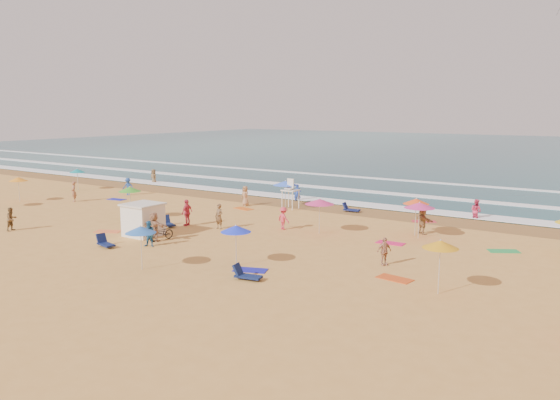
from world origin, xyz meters
The scene contains 12 objects.
ground centered at (0.00, 0.00, 0.00)m, with size 220.00×220.00×0.00m, color gold.
ocean centered at (0.00, 84.00, 0.00)m, with size 220.00×140.00×0.18m, color #0C4756.
wet_sand centered at (0.00, 12.50, 0.01)m, with size 220.00×220.00×0.00m, color olive.
surf_foam centered at (0.00, 21.32, 0.10)m, with size 200.00×18.70×0.05m.
cabana centered at (-1.95, -3.07, 1.00)m, with size 2.00×2.00×2.00m, color white.
cabana_roof centered at (-1.95, -3.07, 2.06)m, with size 2.20×2.20×0.12m, color silver.
bicycle centered at (-0.05, -3.37, 0.47)m, with size 0.62×1.78×0.93m, color black.
lifeguard_stand centered at (0.84, 10.33, 1.05)m, with size 1.20×1.20×2.10m, color white, non-canonical shape.
beach_umbrellas centered at (1.74, 1.68, 2.13)m, with size 57.06×21.34×0.73m.
loungers centered at (6.56, -2.23, 0.17)m, with size 53.13×26.52×0.34m.
towels centered at (0.47, 0.69, 0.01)m, with size 42.58×22.15×0.03m.
beachgoers centered at (-0.23, 4.38, 0.80)m, with size 46.52×25.62×2.12m.
Camera 1 is at (24.46, -27.04, 8.11)m, focal length 35.00 mm.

